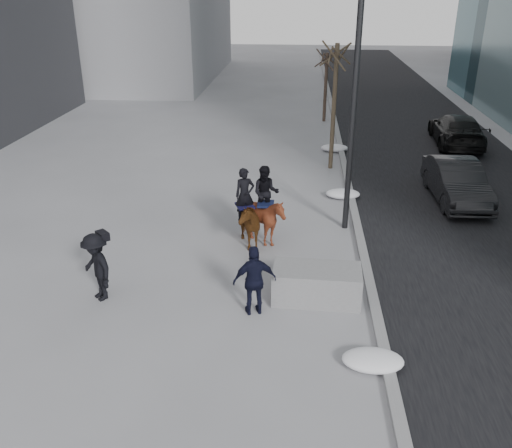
# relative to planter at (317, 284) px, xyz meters

# --- Properties ---
(ground) EXTENTS (120.00, 120.00, 0.00)m
(ground) POSITION_rel_planter_xyz_m (-1.59, -0.09, -0.43)
(ground) COLOR gray
(ground) RESTS_ON ground
(road) EXTENTS (8.00, 90.00, 0.01)m
(road) POSITION_rel_planter_xyz_m (5.41, 9.91, -0.42)
(road) COLOR black
(road) RESTS_ON ground
(curb) EXTENTS (0.25, 90.00, 0.12)m
(curb) POSITION_rel_planter_xyz_m (1.41, 9.91, -0.37)
(curb) COLOR gray
(curb) RESTS_ON ground
(planter) EXTENTS (2.19, 1.15, 0.86)m
(planter) POSITION_rel_planter_xyz_m (0.00, 0.00, 0.00)
(planter) COLOR gray
(planter) RESTS_ON ground
(car_near) EXTENTS (1.65, 4.43, 1.45)m
(car_near) POSITION_rel_planter_xyz_m (5.11, 7.11, 0.29)
(car_near) COLOR black
(car_near) RESTS_ON ground
(car_far) EXTENTS (2.36, 5.19, 1.47)m
(car_far) POSITION_rel_planter_xyz_m (6.99, 14.64, 0.31)
(car_far) COLOR black
(car_far) RESTS_ON ground
(tree_near) EXTENTS (1.20, 1.20, 5.63)m
(tree_near) POSITION_rel_planter_xyz_m (0.81, 10.53, 2.39)
(tree_near) COLOR #392F21
(tree_near) RESTS_ON ground
(tree_far) EXTENTS (1.20, 1.20, 4.14)m
(tree_far) POSITION_rel_planter_xyz_m (0.81, 19.04, 1.64)
(tree_far) COLOR #3B2A23
(tree_far) RESTS_ON ground
(mounted_left) EXTENTS (1.44, 1.99, 2.35)m
(mounted_left) POSITION_rel_planter_xyz_m (-2.08, 2.93, 0.44)
(mounted_left) COLOR #47280E
(mounted_left) RESTS_ON ground
(mounted_right) EXTENTS (1.27, 1.42, 2.39)m
(mounted_right) POSITION_rel_planter_xyz_m (-1.47, 3.07, 0.53)
(mounted_right) COLOR #522510
(mounted_right) RESTS_ON ground
(feeder) EXTENTS (1.10, 0.98, 1.75)m
(feeder) POSITION_rel_planter_xyz_m (-1.47, -0.72, 0.45)
(feeder) COLOR black
(feeder) RESTS_ON ground
(camera_crew) EXTENTS (1.26, 1.26, 1.75)m
(camera_crew) POSITION_rel_planter_xyz_m (-5.37, -0.39, 0.46)
(camera_crew) COLOR black
(camera_crew) RESTS_ON ground
(lamppost) EXTENTS (0.25, 1.20, 9.09)m
(lamppost) POSITION_rel_planter_xyz_m (1.01, 4.50, 4.56)
(lamppost) COLOR black
(lamppost) RESTS_ON ground
(snow_piles) EXTENTS (1.27, 16.35, 0.32)m
(snow_piles) POSITION_rel_planter_xyz_m (1.11, 5.79, -0.27)
(snow_piles) COLOR white
(snow_piles) RESTS_ON ground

